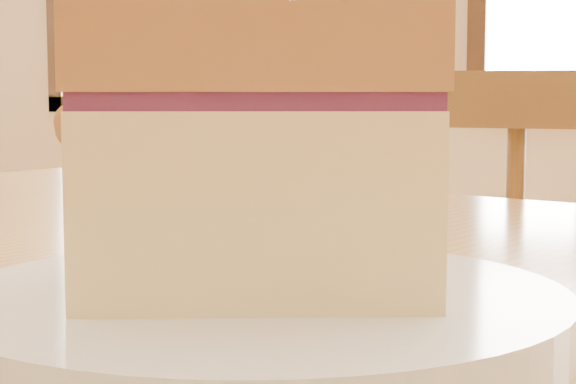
{
  "coord_description": "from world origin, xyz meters",
  "views": [
    {
      "loc": [
        0.39,
        -0.38,
        0.85
      ],
      "look_at": [
        0.23,
        -0.01,
        0.8
      ],
      "focal_mm": 62.0,
      "sensor_mm": 36.0,
      "label": 1
    }
  ],
  "objects": [
    {
      "name": "plate",
      "position": [
        0.23,
        -0.04,
        0.76
      ],
      "size": [
        0.24,
        0.24,
        0.02
      ],
      "color": "white",
      "rests_on": "cafe_table_main"
    },
    {
      "name": "cake_slice",
      "position": [
        0.23,
        -0.04,
        0.83
      ],
      "size": [
        0.16,
        0.14,
        0.12
      ],
      "rotation": [
        0.0,
        0.0,
        0.42
      ],
      "color": "#FFD590",
      "rests_on": "plate"
    }
  ]
}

